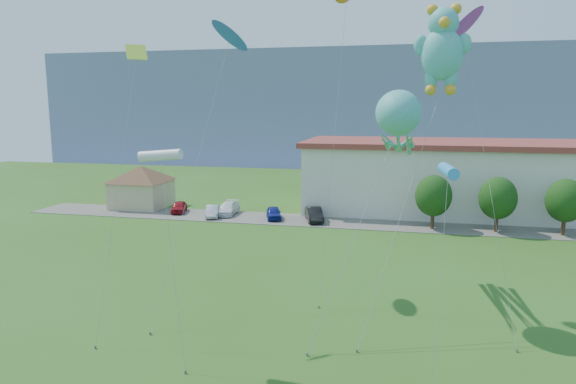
{
  "coord_description": "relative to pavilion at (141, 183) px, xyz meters",
  "views": [
    {
      "loc": [
        7.03,
        -18.05,
        12.11
      ],
      "look_at": [
        1.1,
        8.0,
        7.66
      ],
      "focal_mm": 32.0,
      "sensor_mm": 36.0,
      "label": 1
    }
  ],
  "objects": [
    {
      "name": "tree_mid",
      "position": [
        40.0,
        -4.0,
        0.36
      ],
      "size": [
        3.6,
        3.6,
        5.47
      ],
      "color": "#3F2B19",
      "rests_on": "ground"
    },
    {
      "name": "parked_car_blue",
      "position": [
        17.39,
        -3.12,
        -2.32
      ],
      "size": [
        2.62,
        4.09,
        1.3
      ],
      "primitive_type": "imported",
      "rotation": [
        0.0,
        0.0,
        0.31
      ],
      "color": "navy",
      "rests_on": "parking_strip"
    },
    {
      "name": "hill_ridge",
      "position": [
        24.0,
        82.0,
        9.48
      ],
      "size": [
        160.0,
        50.0,
        25.0
      ],
      "primitive_type": "cube",
      "color": "slate",
      "rests_on": "ground"
    },
    {
      "name": "parked_car_white",
      "position": [
        11.74,
        -2.05,
        -2.28
      ],
      "size": [
        2.11,
        4.76,
        1.36
      ],
      "primitive_type": "imported",
      "rotation": [
        0.0,
        0.0,
        0.05
      ],
      "color": "white",
      "rests_on": "parking_strip"
    },
    {
      "name": "small_kite_purple",
      "position": [
        34.29,
        -22.77,
        13.47
      ],
      "size": [
        3.61,
        8.3,
        17.59
      ],
      "color": "#BB32CA",
      "rests_on": "ground"
    },
    {
      "name": "tree_near",
      "position": [
        34.0,
        -4.0,
        0.36
      ],
      "size": [
        3.6,
        3.6,
        5.47
      ],
      "color": "#3F2B19",
      "rests_on": "ground"
    },
    {
      "name": "pavilion",
      "position": [
        0.0,
        0.0,
        0.0
      ],
      "size": [
        9.2,
        9.2,
        5.0
      ],
      "color": "tan",
      "rests_on": "ground"
    },
    {
      "name": "octopus_kite",
      "position": [
        30.61,
        -24.26,
        7.95
      ],
      "size": [
        5.26,
        14.24,
        13.08
      ],
      "color": "teal",
      "rests_on": "ground"
    },
    {
      "name": "parked_car_red",
      "position": [
        5.87,
        -2.23,
        -2.33
      ],
      "size": [
        2.45,
        4.01,
        1.27
      ],
      "primitive_type": "imported",
      "rotation": [
        0.0,
        0.0,
        0.27
      ],
      "color": "maroon",
      "rests_on": "parking_strip"
    },
    {
      "name": "small_kite_blue",
      "position": [
        19.07,
        -21.81,
        13.45
      ],
      "size": [
        2.0,
        11.61,
        17.59
      ],
      "color": "blue",
      "rests_on": "ground"
    },
    {
      "name": "parked_car_black",
      "position": [
        21.87,
        -3.25,
        -2.23
      ],
      "size": [
        2.84,
        4.74,
        1.48
      ],
      "primitive_type": "imported",
      "rotation": [
        0.0,
        0.0,
        0.31
      ],
      "color": "black",
      "rests_on": "parking_strip"
    },
    {
      "name": "small_kite_white",
      "position": [
        19.59,
        -33.45,
        6.7
      ],
      "size": [
        2.31,
        3.53,
        10.24
      ],
      "color": "white",
      "rests_on": "ground"
    },
    {
      "name": "teddy_bear_kite",
      "position": [
        32.95,
        -24.03,
        12.5
      ],
      "size": [
        5.55,
        9.01,
        17.97
      ],
      "color": "teal",
      "rests_on": "ground"
    },
    {
      "name": "small_kite_yellow",
      "position": [
        16.32,
        -30.07,
        10.11
      ],
      "size": [
        1.29,
        5.78,
        15.53
      ],
      "color": "#C5EB37",
      "rests_on": "ground"
    },
    {
      "name": "parking_strip",
      "position": [
        24.0,
        -3.0,
        -2.99
      ],
      "size": [
        70.0,
        6.0,
        0.06
      ],
      "primitive_type": "cube",
      "color": "#59544C",
      "rests_on": "ground"
    },
    {
      "name": "tree_far",
      "position": [
        46.0,
        -4.0,
        0.36
      ],
      "size": [
        3.6,
        3.6,
        5.47
      ],
      "color": "#3F2B19",
      "rests_on": "ground"
    },
    {
      "name": "small_kite_cyan",
      "position": [
        32.87,
        -33.48,
        6.33
      ],
      "size": [
        0.68,
        3.34,
        9.86
      ],
      "color": "#2F93D4",
      "rests_on": "ground"
    },
    {
      "name": "parked_car_silver",
      "position": [
        10.49,
        -3.67,
        -2.34
      ],
      "size": [
        2.43,
        4.02,
        1.25
      ],
      "primitive_type": "imported",
      "rotation": [
        0.0,
        0.0,
        0.31
      ],
      "color": "silver",
      "rests_on": "parking_strip"
    }
  ]
}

